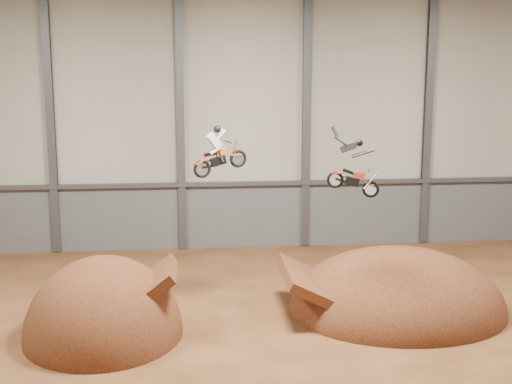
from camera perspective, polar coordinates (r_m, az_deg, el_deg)
floor at (r=25.19m, az=1.80°, el=-13.41°), size 40.00×40.00×0.00m
back_wall at (r=38.01m, az=-1.00°, el=5.87°), size 40.00×0.10×14.00m
lower_band_back at (r=38.74m, az=-0.97°, el=-1.90°), size 39.80×0.18×3.50m
steel_rail at (r=38.23m, az=-0.96°, el=0.68°), size 39.80×0.35×0.20m
steel_column_1 at (r=38.35m, az=-16.12°, el=5.49°), size 0.40×0.36×13.90m
steel_column_2 at (r=37.70m, az=-6.06°, el=5.77°), size 0.40×0.36×13.90m
steel_column_3 at (r=38.22m, az=4.04°, el=5.87°), size 0.40×0.36×13.90m
steel_column_4 at (r=39.86m, az=13.58°, el=5.81°), size 0.40×0.36×13.90m
takeoff_ramp at (r=27.98m, az=-12.04°, el=-11.09°), size 5.93×6.84×5.93m
landing_ramp at (r=30.35m, az=11.19°, el=-9.27°), size 8.92×7.89×5.14m
fmx_rider_a at (r=28.50m, az=-2.75°, el=3.63°), size 2.78×1.58×2.48m
fmx_rider_b at (r=26.05m, az=7.64°, el=2.35°), size 3.08×1.60×2.73m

